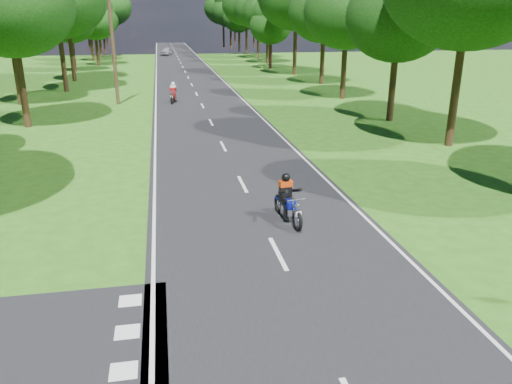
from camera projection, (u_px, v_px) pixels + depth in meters
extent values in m
plane|color=#2C5513|center=(297.00, 292.00, 11.59)|extent=(160.00, 160.00, 0.00)
cube|color=black|center=(185.00, 72.00, 57.94)|extent=(7.00, 140.00, 0.02)
cube|color=silver|center=(278.00, 253.00, 13.43)|extent=(0.12, 2.00, 0.01)
cube|color=silver|center=(243.00, 184.00, 19.00)|extent=(0.12, 2.00, 0.01)
cube|color=silver|center=(223.00, 146.00, 24.56)|extent=(0.12, 2.00, 0.01)
cube|color=silver|center=(211.00, 122.00, 30.12)|extent=(0.12, 2.00, 0.01)
cube|color=silver|center=(203.00, 106.00, 35.68)|extent=(0.12, 2.00, 0.01)
cube|color=silver|center=(196.00, 94.00, 41.25)|extent=(0.12, 2.00, 0.01)
cube|color=silver|center=(192.00, 85.00, 46.81)|extent=(0.12, 2.00, 0.01)
cube|color=silver|center=(188.00, 77.00, 52.37)|extent=(0.12, 2.00, 0.01)
cube|color=silver|center=(185.00, 72.00, 57.94)|extent=(0.12, 2.00, 0.01)
cube|color=silver|center=(183.00, 67.00, 63.50)|extent=(0.12, 2.00, 0.01)
cube|color=silver|center=(181.00, 63.00, 69.06)|extent=(0.12, 2.00, 0.01)
cube|color=silver|center=(179.00, 59.00, 74.62)|extent=(0.12, 2.00, 0.01)
cube|color=silver|center=(177.00, 56.00, 80.19)|extent=(0.12, 2.00, 0.01)
cube|color=silver|center=(176.00, 54.00, 85.75)|extent=(0.12, 2.00, 0.01)
cube|color=silver|center=(175.00, 52.00, 91.31)|extent=(0.12, 2.00, 0.01)
cube|color=silver|center=(174.00, 50.00, 96.88)|extent=(0.12, 2.00, 0.01)
cube|color=silver|center=(173.00, 48.00, 102.44)|extent=(0.12, 2.00, 0.01)
cube|color=silver|center=(172.00, 46.00, 108.00)|extent=(0.12, 2.00, 0.01)
cube|color=silver|center=(171.00, 45.00, 113.56)|extent=(0.12, 2.00, 0.01)
cube|color=silver|center=(171.00, 43.00, 119.13)|extent=(0.12, 2.00, 0.01)
cube|color=silver|center=(156.00, 72.00, 57.36)|extent=(0.10, 140.00, 0.01)
cube|color=silver|center=(213.00, 71.00, 58.51)|extent=(0.10, 140.00, 0.01)
cube|color=silver|center=(124.00, 371.00, 8.97)|extent=(0.50, 0.50, 0.01)
cube|color=silver|center=(127.00, 332.00, 10.08)|extent=(0.50, 0.50, 0.01)
cube|color=silver|center=(130.00, 301.00, 11.20)|extent=(0.50, 0.50, 0.01)
cylinder|color=black|center=(23.00, 93.00, 28.34)|extent=(0.40, 0.40, 3.91)
ellipsoid|color=black|center=(9.00, 2.00, 26.74)|extent=(6.85, 6.85, 5.82)
cylinder|color=black|center=(18.00, 78.00, 35.76)|extent=(0.40, 0.40, 3.79)
ellipsoid|color=black|center=(7.00, 9.00, 34.21)|extent=(6.64, 6.64, 5.64)
cylinder|color=black|center=(64.00, 66.00, 41.99)|extent=(0.40, 0.40, 4.32)
cylinder|color=black|center=(72.00, 58.00, 48.85)|extent=(0.40, 0.40, 4.40)
cylinder|color=black|center=(74.00, 57.00, 57.80)|extent=(0.40, 0.40, 3.20)
ellipsoid|color=black|center=(70.00, 22.00, 56.49)|extent=(5.60, 5.60, 4.76)
ellipsoid|color=black|center=(68.00, 7.00, 55.97)|extent=(4.80, 4.80, 4.08)
cylinder|color=black|center=(97.00, 53.00, 64.96)|extent=(0.40, 0.40, 3.22)
ellipsoid|color=black|center=(94.00, 21.00, 63.64)|extent=(5.64, 5.64, 4.79)
ellipsoid|color=black|center=(93.00, 8.00, 63.12)|extent=(4.83, 4.83, 4.11)
cylinder|color=black|center=(92.00, 48.00, 71.82)|extent=(0.40, 0.40, 3.61)
ellipsoid|color=black|center=(89.00, 15.00, 70.34)|extent=(6.31, 6.31, 5.37)
ellipsoid|color=black|center=(87.00, 2.00, 69.76)|extent=(5.41, 5.41, 4.60)
cylinder|color=black|center=(101.00, 48.00, 79.29)|extent=(0.40, 0.40, 2.67)
ellipsoid|color=black|center=(99.00, 26.00, 78.20)|extent=(4.67, 4.67, 3.97)
ellipsoid|color=black|center=(98.00, 18.00, 77.77)|extent=(4.00, 4.00, 3.40)
ellipsoid|color=black|center=(97.00, 9.00, 77.34)|extent=(3.00, 3.00, 2.55)
cylinder|color=black|center=(105.00, 44.00, 87.67)|extent=(0.40, 0.40, 3.09)
ellipsoid|color=black|center=(102.00, 21.00, 86.41)|extent=(5.40, 5.40, 4.59)
ellipsoid|color=black|center=(102.00, 12.00, 85.91)|extent=(4.63, 4.63, 3.93)
ellipsoid|color=black|center=(101.00, 3.00, 85.41)|extent=(3.47, 3.47, 2.95)
cylinder|color=black|center=(113.00, 38.00, 93.64)|extent=(0.40, 0.40, 4.48)
ellipsoid|color=black|center=(110.00, 7.00, 91.81)|extent=(7.84, 7.84, 6.66)
cylinder|color=black|center=(111.00, 38.00, 101.85)|extent=(0.40, 0.40, 4.09)
ellipsoid|color=black|center=(109.00, 11.00, 100.18)|extent=(7.16, 7.16, 6.09)
ellipsoid|color=black|center=(108.00, 1.00, 99.51)|extent=(6.14, 6.14, 5.22)
cylinder|color=black|center=(454.00, 99.00, 24.06)|extent=(0.40, 0.40, 4.56)
cylinder|color=black|center=(392.00, 92.00, 30.23)|extent=(0.40, 0.40, 3.49)
ellipsoid|color=black|center=(399.00, 17.00, 28.81)|extent=(6.12, 6.12, 5.20)
cylinder|color=black|center=(343.00, 74.00, 38.47)|extent=(0.40, 0.40, 3.69)
ellipsoid|color=black|center=(347.00, 12.00, 36.96)|extent=(6.46, 6.46, 5.49)
cylinder|color=black|center=(322.00, 64.00, 46.84)|extent=(0.40, 0.40, 3.74)
ellipsoid|color=black|center=(324.00, 12.00, 45.31)|extent=(6.55, 6.55, 5.57)
cylinder|color=black|center=(295.00, 53.00, 54.31)|extent=(0.40, 0.40, 4.64)
cylinder|color=black|center=(270.00, 56.00, 61.07)|extent=(0.40, 0.40, 2.91)
ellipsoid|color=black|center=(271.00, 26.00, 59.88)|extent=(5.09, 5.09, 4.33)
ellipsoid|color=black|center=(271.00, 13.00, 59.41)|extent=(4.36, 4.36, 3.71)
ellipsoid|color=black|center=(271.00, 0.00, 58.94)|extent=(3.27, 3.27, 2.78)
cylinder|color=black|center=(268.00, 49.00, 68.06)|extent=(0.40, 0.40, 3.88)
ellipsoid|color=black|center=(268.00, 12.00, 66.47)|extent=(6.78, 6.78, 5.77)
cylinder|color=black|center=(258.00, 44.00, 75.92)|extent=(0.40, 0.40, 4.18)
ellipsoid|color=black|center=(258.00, 8.00, 74.21)|extent=(7.31, 7.31, 6.21)
cylinder|color=black|center=(247.00, 40.00, 84.10)|extent=(0.40, 0.40, 4.63)
ellipsoid|color=black|center=(246.00, 4.00, 82.21)|extent=(8.11, 8.11, 6.89)
cylinder|color=black|center=(239.00, 42.00, 91.05)|extent=(0.40, 0.40, 3.36)
ellipsoid|color=black|center=(239.00, 18.00, 89.67)|extent=(5.88, 5.88, 5.00)
ellipsoid|color=black|center=(239.00, 8.00, 89.13)|extent=(5.04, 5.04, 4.29)
cylinder|color=black|center=(231.00, 38.00, 97.53)|extent=(0.40, 0.40, 4.09)
ellipsoid|color=black|center=(230.00, 11.00, 95.86)|extent=(7.15, 7.15, 6.08)
ellipsoid|color=black|center=(230.00, 0.00, 95.20)|extent=(6.13, 6.13, 5.21)
cylinder|color=black|center=(224.00, 36.00, 104.58)|extent=(0.40, 0.40, 4.48)
ellipsoid|color=black|center=(223.00, 8.00, 102.75)|extent=(7.84, 7.84, 6.66)
cylinder|color=black|center=(107.00, 37.00, 110.50)|extent=(0.40, 0.40, 3.84)
ellipsoid|color=black|center=(105.00, 14.00, 108.93)|extent=(6.72, 6.72, 5.71)
ellipsoid|color=black|center=(104.00, 5.00, 108.31)|extent=(5.76, 5.76, 4.90)
cylinder|color=black|center=(235.00, 35.00, 117.34)|extent=(0.40, 0.40, 4.16)
ellipsoid|color=black|center=(235.00, 12.00, 115.64)|extent=(7.28, 7.28, 6.19)
ellipsoid|color=black|center=(235.00, 2.00, 114.97)|extent=(6.24, 6.24, 5.30)
cylinder|color=black|center=(89.00, 40.00, 96.30)|extent=(0.40, 0.40, 3.52)
ellipsoid|color=black|center=(87.00, 17.00, 94.86)|extent=(6.16, 6.16, 5.24)
ellipsoid|color=black|center=(86.00, 7.00, 94.29)|extent=(5.28, 5.28, 4.49)
cylinder|color=black|center=(254.00, 36.00, 104.66)|extent=(0.40, 0.40, 4.48)
ellipsoid|color=black|center=(254.00, 8.00, 102.83)|extent=(7.84, 7.84, 6.66)
cylinder|color=#382616|center=(113.00, 47.00, 35.18)|extent=(0.26, 0.26, 8.00)
imported|color=#AEB0B5|center=(167.00, 51.00, 82.67)|extent=(2.42, 3.91, 1.24)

